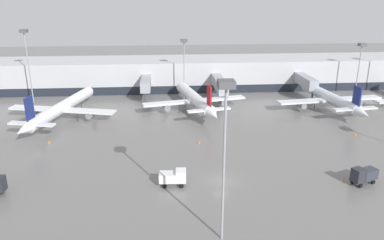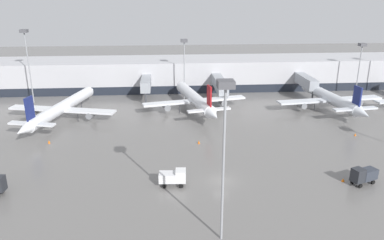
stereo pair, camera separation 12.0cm
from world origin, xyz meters
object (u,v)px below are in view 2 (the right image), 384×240
(apron_light_mast_4, at_px, (225,119))
(parked_jet_1, at_px, (62,108))
(parked_jet_0, at_px, (330,98))
(traffic_cone_0, at_px, (199,142))
(traffic_cone_4, at_px, (49,142))
(apron_light_mast_2, at_px, (361,54))
(apron_light_mast_7, at_px, (26,46))
(service_truck_0, at_px, (364,175))
(apron_light_mast_6, at_px, (184,52))
(traffic_cone_2, at_px, (355,134))
(traffic_cone_3, at_px, (343,180))
(service_truck_2, at_px, (173,177))
(parked_jet_3, at_px, (195,99))

(apron_light_mast_4, bearing_deg, parked_jet_1, 122.84)
(parked_jet_0, xyz_separation_m, traffic_cone_0, (-35.47, -20.21, -2.58))
(traffic_cone_4, xyz_separation_m, apron_light_mast_2, (78.25, 30.10, 11.80))
(parked_jet_1, distance_m, apron_light_mast_7, 22.74)
(parked_jet_0, bearing_deg, apron_light_mast_7, 73.97)
(service_truck_0, relative_size, apron_light_mast_6, 0.29)
(traffic_cone_2, bearing_deg, traffic_cone_3, -121.37)
(apron_light_mast_4, bearing_deg, traffic_cone_4, 132.23)
(service_truck_0, xyz_separation_m, traffic_cone_2, (8.98, 20.06, -1.30))
(traffic_cone_3, xyz_separation_m, apron_light_mast_7, (-63.51, 49.70, 14.92))
(apron_light_mast_4, height_order, apron_light_mast_6, apron_light_mast_4)
(apron_light_mast_4, bearing_deg, traffic_cone_0, 89.88)
(service_truck_2, relative_size, traffic_cone_0, 6.19)
(service_truck_2, height_order, apron_light_mast_4, apron_light_mast_4)
(apron_light_mast_7, bearing_deg, apron_light_mast_6, 1.27)
(parked_jet_0, distance_m, apron_light_mast_4, 62.97)
(traffic_cone_0, height_order, traffic_cone_3, traffic_cone_0)
(apron_light_mast_4, bearing_deg, service_truck_0, 26.33)
(traffic_cone_2, distance_m, apron_light_mast_7, 82.50)
(service_truck_2, distance_m, apron_light_mast_2, 73.73)
(service_truck_0, bearing_deg, parked_jet_3, -80.92)
(parked_jet_3, xyz_separation_m, apron_light_mast_2, (47.49, 11.23, 8.99))
(apron_light_mast_2, xyz_separation_m, apron_light_mast_6, (-49.50, 0.79, 1.03))
(parked_jet_1, xyz_separation_m, traffic_cone_2, (63.68, -15.34, -2.58))
(parked_jet_0, xyz_separation_m, apron_light_mast_6, (-36.43, 13.09, 10.24))
(parked_jet_3, distance_m, traffic_cone_2, 37.60)
(apron_light_mast_2, xyz_separation_m, apron_light_mast_7, (-90.62, -0.12, 3.07))
(parked_jet_1, bearing_deg, apron_light_mast_2, -65.07)
(parked_jet_3, height_order, apron_light_mast_6, apron_light_mast_6)
(parked_jet_1, distance_m, apron_light_mast_4, 57.74)
(service_truck_0, bearing_deg, parked_jet_1, -54.03)
(traffic_cone_4, bearing_deg, traffic_cone_0, -4.63)
(traffic_cone_0, relative_size, apron_light_mast_2, 0.05)
(parked_jet_3, bearing_deg, apron_light_mast_2, -89.05)
(service_truck_2, bearing_deg, apron_light_mast_4, -64.52)
(apron_light_mast_4, relative_size, apron_light_mast_7, 1.02)
(parked_jet_3, xyz_separation_m, traffic_cone_0, (-1.04, -21.27, -2.81))
(service_truck_0, relative_size, traffic_cone_3, 8.17)
(service_truck_0, distance_m, apron_light_mast_4, 30.29)
(parked_jet_3, relative_size, service_truck_2, 7.45)
(traffic_cone_3, relative_size, apron_light_mast_2, 0.04)
(parked_jet_0, bearing_deg, traffic_cone_4, 98.17)
(traffic_cone_3, relative_size, apron_light_mast_6, 0.03)
(parked_jet_3, bearing_deg, traffic_cone_0, 164.83)
(parked_jet_3, bearing_deg, traffic_cone_3, -164.51)
(parked_jet_3, bearing_deg, apron_light_mast_4, 166.41)
(apron_light_mast_2, relative_size, apron_light_mast_7, 0.77)
(traffic_cone_3, distance_m, apron_light_mast_4, 29.31)
(parked_jet_0, height_order, apron_light_mast_4, apron_light_mast_4)
(parked_jet_1, xyz_separation_m, service_truck_2, (25.11, -33.60, -1.39))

